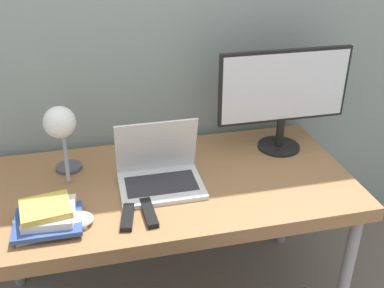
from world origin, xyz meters
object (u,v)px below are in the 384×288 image
laptop (160,172)px  game_controller (74,220)px  desk_lamp (61,128)px  book_stack (48,217)px  monitor (284,92)px

laptop → game_controller: 0.39m
desk_lamp → book_stack: 0.35m
laptop → book_stack: 0.46m
desk_lamp → game_controller: desk_lamp is taller
book_stack → game_controller: 0.09m
game_controller → monitor: bearing=22.0°
laptop → book_stack: (-0.42, -0.18, -0.01)m
laptop → game_controller: laptop is taller
game_controller → book_stack: bearing=170.0°
laptop → desk_lamp: (-0.36, 0.09, 0.20)m
desk_lamp → book_stack: bearing=-103.1°
desk_lamp → book_stack: desk_lamp is taller
book_stack → laptop: bearing=23.2°
laptop → book_stack: bearing=-156.8°
desk_lamp → game_controller: (0.02, -0.29, -0.23)m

